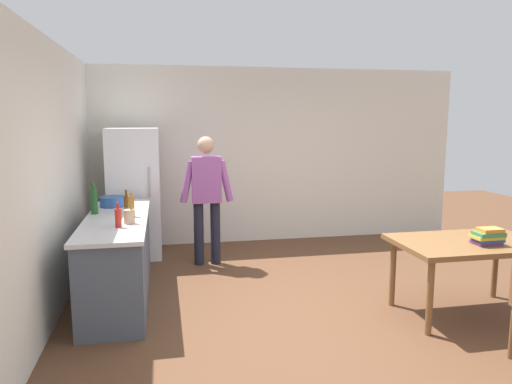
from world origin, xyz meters
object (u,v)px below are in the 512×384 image
at_px(cooking_pot, 112,202).
at_px(utensil_jar, 129,216).
at_px(person, 206,192).
at_px(bottle_oil_amber, 131,206).
at_px(bottle_wine_green, 94,201).
at_px(bottle_beer_brown, 127,203).
at_px(bottle_sauce_red, 118,217).
at_px(dining_table, 468,248).
at_px(refrigerator, 134,193).
at_px(book_stack, 488,237).

bearing_deg(cooking_pot, utensil_jar, -75.17).
bearing_deg(person, bottle_oil_amber, -130.39).
bearing_deg(bottle_wine_green, cooking_pot, 70.53).
xyz_separation_m(cooking_pot, bottle_beer_brown, (0.20, -0.43, 0.05)).
height_order(person, bottle_sauce_red, person).
height_order(dining_table, cooking_pot, cooking_pot).
bearing_deg(refrigerator, dining_table, -39.29).
distance_m(refrigerator, utensil_jar, 1.96).
relative_size(refrigerator, bottle_sauce_red, 7.50).
xyz_separation_m(dining_table, book_stack, (0.09, -0.16, 0.15)).
xyz_separation_m(person, cooking_pot, (-1.15, -0.42, -0.02)).
distance_m(utensil_jar, bottle_sauce_red, 0.18).
distance_m(refrigerator, bottle_oil_amber, 1.61).
bearing_deg(bottle_sauce_red, utensil_jar, 57.51).
relative_size(person, book_stack, 6.22).
bearing_deg(refrigerator, cooking_pot, -101.74).
xyz_separation_m(utensil_jar, book_stack, (3.33, -0.90, -0.15)).
xyz_separation_m(refrigerator, dining_table, (3.30, -2.70, -0.23)).
distance_m(bottle_beer_brown, bottle_wine_green, 0.34).
bearing_deg(refrigerator, bottle_sauce_red, -90.97).
xyz_separation_m(utensil_jar, bottle_beer_brown, (-0.06, 0.56, 0.03)).
relative_size(person, bottle_beer_brown, 6.54).
height_order(refrigerator, bottle_beer_brown, refrigerator).
distance_m(cooking_pot, bottle_sauce_red, 1.15).
bearing_deg(refrigerator, bottle_oil_amber, -87.97).
height_order(bottle_beer_brown, bottle_wine_green, bottle_wine_green).
xyz_separation_m(refrigerator, bottle_oil_amber, (0.06, -1.60, 0.12)).
height_order(refrigerator, cooking_pot, refrigerator).
bearing_deg(book_stack, person, 136.67).
bearing_deg(dining_table, bottle_oil_amber, 161.31).
bearing_deg(book_stack, bottle_oil_amber, 159.41).
height_order(person, utensil_jar, person).
xyz_separation_m(utensil_jar, bottle_wine_green, (-0.41, 0.57, 0.07)).
xyz_separation_m(refrigerator, book_stack, (3.39, -2.86, -0.07)).
height_order(utensil_jar, book_stack, utensil_jar).
xyz_separation_m(person, bottle_wine_green, (-1.30, -0.83, 0.07)).
height_order(bottle_beer_brown, book_stack, bottle_beer_brown).
bearing_deg(person, bottle_wine_green, -147.40).
bearing_deg(cooking_pot, bottle_oil_amber, -67.68).
relative_size(cooking_pot, bottle_sauce_red, 1.67).
bearing_deg(utensil_jar, book_stack, -15.10).
height_order(cooking_pot, bottle_wine_green, bottle_wine_green).
distance_m(bottle_oil_amber, bottle_wine_green, 0.46).
relative_size(bottle_wine_green, book_stack, 1.24).
height_order(cooking_pot, utensil_jar, utensil_jar).
xyz_separation_m(bottle_beer_brown, book_stack, (3.40, -1.45, -0.18)).
height_order(dining_table, bottle_beer_brown, bottle_beer_brown).
distance_m(bottle_sauce_red, book_stack, 3.51).
height_order(refrigerator, bottle_wine_green, refrigerator).
height_order(dining_table, bottle_sauce_red, bottle_sauce_red).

